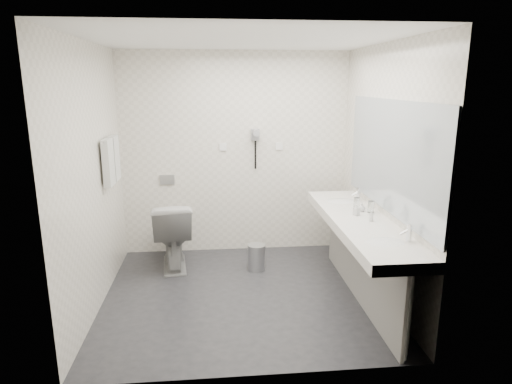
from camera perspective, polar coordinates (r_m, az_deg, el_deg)
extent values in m
plane|color=#28282C|center=(4.67, -1.70, -13.09)|extent=(2.80, 2.80, 0.00)
plane|color=white|center=(4.18, -1.96, 19.10)|extent=(2.80, 2.80, 0.00)
plane|color=white|center=(5.53, -2.71, 4.85)|extent=(2.80, 0.00, 2.80)
plane|color=white|center=(3.00, -0.18, -3.04)|extent=(2.80, 0.00, 2.80)
plane|color=white|center=(4.39, -20.36, 1.59)|extent=(0.00, 2.60, 2.60)
plane|color=white|center=(4.56, 16.04, 2.35)|extent=(0.00, 2.60, 2.60)
cube|color=white|center=(4.40, 13.24, -3.97)|extent=(0.55, 2.20, 0.10)
cube|color=gray|center=(4.55, 13.24, -9.05)|extent=(0.03, 2.15, 0.75)
cylinder|color=silver|center=(3.69, 18.97, -15.15)|extent=(0.06, 0.06, 0.75)
cylinder|color=silver|center=(5.49, 10.10, -4.86)|extent=(0.06, 0.06, 0.75)
cube|color=#B2BCC6|center=(4.34, 16.98, 4.40)|extent=(0.02, 2.20, 1.05)
ellipsoid|color=white|center=(3.81, 16.36, -6.43)|extent=(0.40, 0.31, 0.05)
ellipsoid|color=white|center=(4.98, 10.90, -1.31)|extent=(0.40, 0.31, 0.05)
cylinder|color=silver|center=(3.86, 19.16, -4.98)|extent=(0.04, 0.04, 0.15)
cylinder|color=silver|center=(5.02, 13.09, -0.25)|extent=(0.04, 0.04, 0.15)
imported|color=white|center=(4.46, 12.84, -2.25)|extent=(0.07, 0.07, 0.11)
imported|color=white|center=(4.61, 13.50, -1.93)|extent=(0.09, 0.09, 0.09)
imported|color=white|center=(4.30, 14.67, -3.00)|extent=(0.05, 0.05, 0.11)
cylinder|color=silver|center=(4.59, 14.62, -1.86)|extent=(0.07, 0.07, 0.12)
cylinder|color=silver|center=(4.71, 12.86, -1.38)|extent=(0.08, 0.08, 0.11)
imported|color=white|center=(5.29, -10.73, -5.33)|extent=(0.53, 0.83, 0.80)
cube|color=#B2B5BA|center=(5.59, -11.39, 1.57)|extent=(0.18, 0.02, 0.12)
cylinder|color=#B2B5BA|center=(5.19, 0.06, -8.48)|extent=(0.27, 0.27, 0.29)
cylinder|color=#B2B5BA|center=(5.13, 0.06, -6.91)|extent=(0.21, 0.21, 0.02)
cylinder|color=silver|center=(4.86, -18.49, 6.46)|extent=(0.02, 0.62, 0.02)
cube|color=silver|center=(4.76, -18.53, 3.61)|extent=(0.07, 0.24, 0.48)
cube|color=silver|center=(5.02, -17.84, 4.19)|extent=(0.07, 0.24, 0.48)
cube|color=#97979C|center=(5.48, -0.09, 7.43)|extent=(0.10, 0.04, 0.14)
cylinder|color=#97979C|center=(5.41, -0.02, 7.66)|extent=(0.08, 0.14, 0.08)
cylinder|color=black|center=(5.50, -0.07, 4.82)|extent=(0.02, 0.02, 0.35)
cube|color=white|center=(5.50, -4.28, 5.83)|extent=(0.09, 0.02, 0.09)
cube|color=white|center=(5.56, 2.99, 5.93)|extent=(0.09, 0.02, 0.09)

